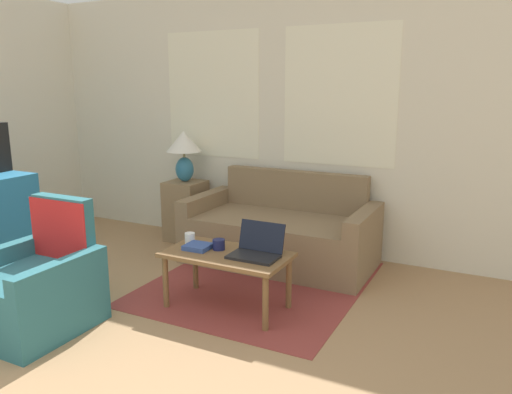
# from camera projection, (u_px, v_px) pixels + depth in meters

# --- Properties ---
(wall_back) EXTENTS (6.56, 0.06, 2.60)m
(wall_back) POSITION_uv_depth(u_px,v_px,m) (280.00, 120.00, 5.01)
(wall_back) COLOR silver
(wall_back) RESTS_ON ground_plane
(rug) EXTENTS (1.68, 1.92, 0.01)m
(rug) POSITION_uv_depth(u_px,v_px,m) (259.00, 283.00, 4.25)
(rug) COLOR brown
(rug) RESTS_ON ground_plane
(couch) EXTENTS (1.74, 0.87, 0.83)m
(couch) POSITION_uv_depth(u_px,v_px,m) (282.00, 234.00, 4.74)
(couch) COLOR #846B4C
(couch) RESTS_ON ground_plane
(armchair) EXTENTS (0.70, 0.75, 0.87)m
(armchair) POSITION_uv_depth(u_px,v_px,m) (38.00, 290.00, 3.44)
(armchair) COLOR #2D6B75
(armchair) RESTS_ON ground_plane
(side_table) EXTENTS (0.38, 0.38, 0.65)m
(side_table) POSITION_uv_depth(u_px,v_px,m) (186.00, 211.00, 5.40)
(side_table) COLOR #937551
(side_table) RESTS_ON ground_plane
(table_lamp) EXTENTS (0.37, 0.37, 0.54)m
(table_lamp) POSITION_uv_depth(u_px,v_px,m) (184.00, 148.00, 5.25)
(table_lamp) COLOR teal
(table_lamp) RESTS_ON side_table
(coffee_table) EXTENTS (0.93, 0.50, 0.44)m
(coffee_table) POSITION_uv_depth(u_px,v_px,m) (227.00, 260.00, 3.70)
(coffee_table) COLOR brown
(coffee_table) RESTS_ON ground_plane
(laptop) EXTENTS (0.35, 0.28, 0.23)m
(laptop) POSITION_uv_depth(u_px,v_px,m) (257.00, 249.00, 3.61)
(laptop) COLOR black
(laptop) RESTS_ON coffee_table
(cup_navy) EXTENTS (0.09, 0.09, 0.08)m
(cup_navy) POSITION_uv_depth(u_px,v_px,m) (219.00, 244.00, 3.76)
(cup_navy) COLOR #191E4C
(cup_navy) RESTS_ON coffee_table
(cup_yellow) EXTENTS (0.08, 0.08, 0.09)m
(cup_yellow) POSITION_uv_depth(u_px,v_px,m) (190.00, 238.00, 3.90)
(cup_yellow) COLOR white
(cup_yellow) RESTS_ON coffee_table
(book_red) EXTENTS (0.19, 0.18, 0.04)m
(book_red) POSITION_uv_depth(u_px,v_px,m) (198.00, 247.00, 3.78)
(book_red) COLOR #334C8E
(book_red) RESTS_ON coffee_table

